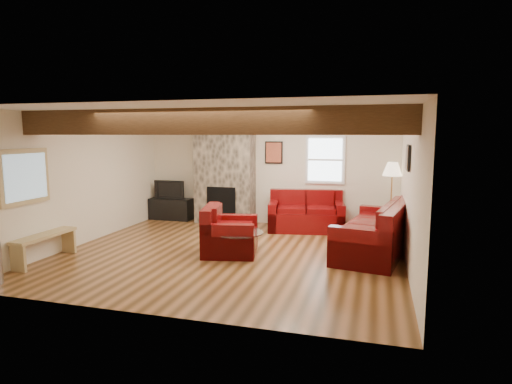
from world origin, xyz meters
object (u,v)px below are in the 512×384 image
Objects in this scene: sofa_three at (374,228)px; armchair_red at (230,230)px; loveseat at (306,211)px; television at (171,189)px; tv_cabinet at (171,209)px; floor_lamp at (392,173)px; coffee_table at (238,244)px.

armchair_red is at bearing -64.01° from sofa_three.
sofa_three is at bearing -86.79° from armchair_red.
loveseat is 3.49m from television.
loveseat reaches higher than tv_cabinet.
floor_lamp is (5.25, -0.36, 1.06)m from tv_cabinet.
sofa_three is 2.44m from coffee_table.
loveseat is at bearing 178.07° from floor_lamp.
tv_cabinet is 0.49m from television.
floor_lamp reaches higher than tv_cabinet.
sofa_three is 2.72× the size of coffee_table.
floor_lamp is (2.81, 2.13, 0.90)m from armchair_red.
tv_cabinet is (-3.46, 0.30, -0.17)m from loveseat.
television reaches higher than loveseat.
sofa_three is 2.11m from loveseat.
armchair_red is 1.20× the size of coffee_table.
loveseat is at bearing -125.00° from sofa_three.
loveseat is 2.41m from armchair_red.
loveseat is 2.00m from floor_lamp.
loveseat is at bearing -4.96° from tv_cabinet.
sofa_three is 1.72m from floor_lamp.
loveseat is 3.48m from tv_cabinet.
television is at bearing 0.00° from tv_cabinet.
tv_cabinet is 1.33× the size of television.
coffee_table is at bearing -119.14° from loveseat.
tv_cabinet is at bearing 0.00° from television.
loveseat reaches higher than armchair_red.
armchair_red is 3.64m from floor_lamp.
sofa_three is 1.45× the size of loveseat.
tv_cabinet is (-2.44, 2.49, -0.16)m from armchair_red.
television reaches higher than armchair_red.
sofa_three is 2.58m from armchair_red.
tv_cabinet is (-4.93, 1.81, -0.20)m from sofa_three.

